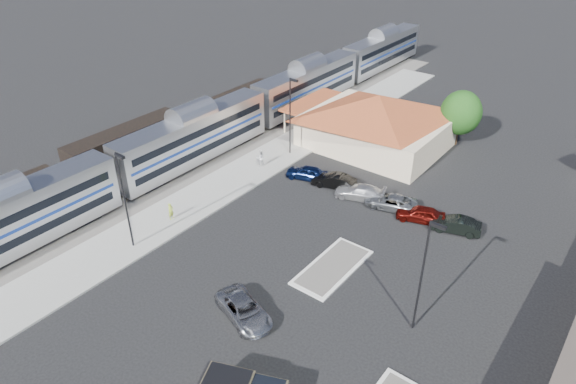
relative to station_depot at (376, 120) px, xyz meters
The scene contains 20 objects.
ground 24.63m from the station_depot, 79.24° to the right, with size 280.00×280.00×0.00m, color black.
railbed 23.14m from the station_depot, 135.78° to the right, with size 16.00×100.00×0.12m, color #4C4944.
platform 19.71m from the station_depot, 112.45° to the right, with size 5.50×92.00×0.18m, color gray.
passenger_train 20.84m from the station_depot, 130.17° to the right, with size 3.00×104.00×5.55m.
freight_cars 28.20m from the station_depot, 133.63° to the right, with size 2.80×46.00×4.00m.
station_depot is the anchor object (origin of this frame).
traffic_island_south 23.80m from the station_depot, 68.74° to the right, with size 3.30×7.50×0.21m.
lamp_plat_s 30.74m from the station_depot, 101.94° to the right, with size 1.08×0.25×9.00m.
lamp_plat_n 10.45m from the station_depot, 128.41° to the right, with size 1.08×0.25×9.00m.
lamp_lot 29.30m from the station_depot, 55.24° to the right, with size 1.08×0.25×9.00m.
tree_depot 9.69m from the station_depot, 38.43° to the left, with size 4.71×4.71×6.63m.
suv 31.22m from the station_depot, 77.79° to the right, with size 2.41×5.24×1.46m, color gray.
person_a 26.30m from the station_depot, 105.29° to the right, with size 0.60×0.39×1.64m, color #B2C93F.
person_b 14.42m from the station_depot, 120.00° to the right, with size 0.93×0.72×1.91m, color silver.
parked_car_a 11.80m from the station_depot, 98.05° to the right, with size 1.75×4.36×1.48m, color #0E1C47.
parked_car_b 11.51m from the station_depot, 81.92° to the right, with size 1.57×4.50×1.48m, color black.
parked_car_c 12.64m from the station_depot, 67.33° to the right, with size 2.02×4.96×1.44m, color silver.
parked_car_d 13.92m from the station_depot, 54.39° to the right, with size 2.32×5.03×1.40m, color gray.
parked_car_e 16.18m from the station_depot, 45.67° to the right, with size 1.76×4.39×1.49m, color #67100B.
parked_car_f 18.35m from the station_depot, 37.78° to the right, with size 1.53×4.38×1.44m, color black.
Camera 1 is at (20.79, -25.74, 26.65)m, focal length 32.00 mm.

